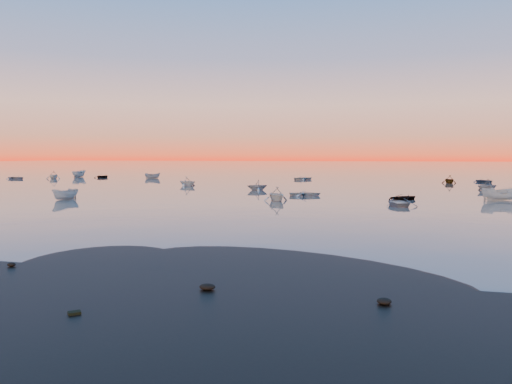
% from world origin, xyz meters
% --- Properties ---
extents(ground, '(600.00, 600.00, 0.00)m').
position_xyz_m(ground, '(0.00, 100.00, 0.00)').
color(ground, '#655C54').
rests_on(ground, ground).
extents(mud_lobes, '(140.00, 6.00, 0.07)m').
position_xyz_m(mud_lobes, '(0.00, -1.00, 0.01)').
color(mud_lobes, black).
rests_on(mud_lobes, ground).
extents(moored_fleet, '(124.00, 58.00, 1.20)m').
position_xyz_m(moored_fleet, '(0.00, 53.00, 0.00)').
color(moored_fleet, silver).
rests_on(moored_fleet, ground).
extents(boat_near_center, '(2.58, 4.43, 1.44)m').
position_xyz_m(boat_near_center, '(24.04, 35.22, 0.00)').
color(boat_near_center, silver).
rests_on(boat_near_center, ground).
extents(boat_near_right, '(3.45, 3.09, 1.13)m').
position_xyz_m(boat_near_right, '(1.44, 29.26, 0.00)').
color(boat_near_right, silver).
rests_on(boat_near_right, ground).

